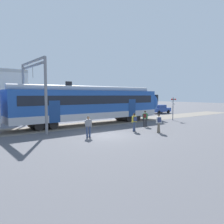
{
  "coord_description": "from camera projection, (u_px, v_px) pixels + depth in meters",
  "views": [
    {
      "loc": [
        -10.38,
        -14.42,
        3.32
      ],
      "look_at": [
        3.01,
        2.96,
        1.6
      ],
      "focal_mm": 35.0,
      "sensor_mm": 36.0,
      "label": 1
    }
  ],
  "objects": [
    {
      "name": "crossing_signal",
      "position": [
        173.0,
        105.0,
        28.55
      ],
      "size": [
        0.96,
        0.22,
        3.0
      ],
      "color": "gray",
      "rests_on": "ground"
    },
    {
      "name": "catenary_gantry",
      "position": [
        33.0,
        84.0,
        20.61
      ],
      "size": [
        0.24,
        6.64,
        6.53
      ],
      "color": "gray",
      "rests_on": "ground"
    },
    {
      "name": "parked_car_silver",
      "position": [
        140.0,
        110.0,
        36.13
      ],
      "size": [
        4.09,
        1.94,
        1.54
      ],
      "color": "#B7BABF",
      "rests_on": "ground"
    },
    {
      "name": "parked_car_blue",
      "position": [
        160.0,
        109.0,
        39.42
      ],
      "size": [
        4.05,
        1.85,
        1.54
      ],
      "color": "#284799",
      "rests_on": "ground"
    },
    {
      "name": "ground_plane",
      "position": [
        105.0,
        135.0,
        17.97
      ],
      "size": [
        160.0,
        160.0,
        0.0
      ],
      "primitive_type": "plane",
      "color": "#515156"
    },
    {
      "name": "pedestrian_yellow",
      "position": [
        134.0,
        121.0,
        19.85
      ],
      "size": [
        0.62,
        0.6,
        1.67
      ],
      "color": "navy",
      "rests_on": "ground"
    },
    {
      "name": "pedestrian_grey",
      "position": [
        88.0,
        125.0,
        17.09
      ],
      "size": [
        0.67,
        0.52,
        1.67
      ],
      "color": "navy",
      "rests_on": "ground"
    },
    {
      "name": "pedestrian_white",
      "position": [
        159.0,
        122.0,
        19.11
      ],
      "size": [
        0.66,
        0.56,
        1.67
      ],
      "color": "#6B6051",
      "rests_on": "ground"
    },
    {
      "name": "pedestrian_green",
      "position": [
        145.0,
        117.0,
        22.8
      ],
      "size": [
        0.71,
        0.51,
        1.67
      ],
      "color": "#28282D",
      "rests_on": "ground"
    }
  ]
}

